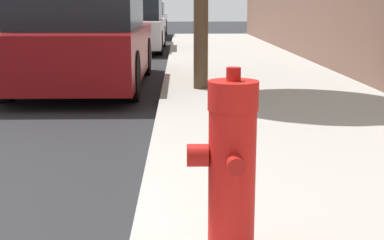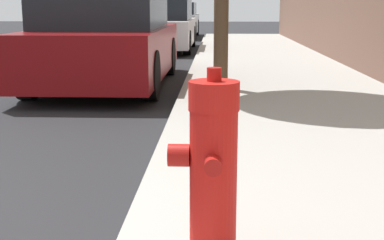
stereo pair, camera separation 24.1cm
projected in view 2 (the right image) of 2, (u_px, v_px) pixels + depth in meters
fire_hydrant at (212, 177)px, 2.37m from camera, size 0.36×0.37×0.90m
parked_car_near at (108, 40)px, 8.44m from camera, size 1.89×4.47×1.51m
parked_car_mid at (162, 26)px, 15.03m from camera, size 1.78×4.43×1.42m
parked_car_far at (176, 20)px, 21.21m from camera, size 1.75×4.48×1.36m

